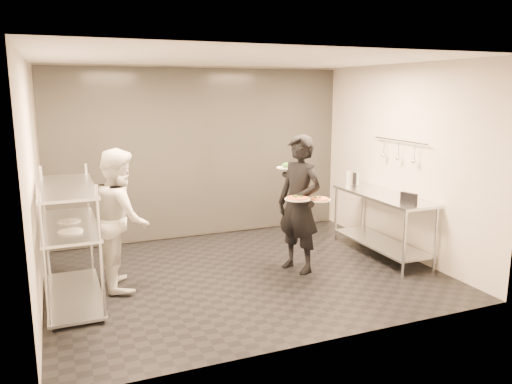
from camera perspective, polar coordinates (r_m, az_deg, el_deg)
name	(u,v)px	position (r m, az deg, el deg)	size (l,w,h in m)	color
room_shell	(216,159)	(7.52, -4.58, 3.73)	(5.00, 4.00, 2.80)	black
pass_rack	(70,237)	(6.15, -20.46, -4.79)	(0.60, 1.60, 1.50)	silver
prep_counter	(382,214)	(7.62, 14.18, -2.43)	(0.60, 1.80, 0.92)	silver
utensil_rail	(399,151)	(7.60, 16.04, 4.51)	(0.07, 1.20, 0.31)	silver
waiter	(299,204)	(6.70, 4.97, -1.39)	(0.68, 0.44, 1.85)	black
chef	(121,218)	(6.38, -15.22, -2.94)	(0.84, 0.66, 1.74)	silver
pizza_plate_near	(298,198)	(6.38, 4.79, -0.72)	(0.33, 0.33, 0.05)	silver
pizza_plate_far	(320,199)	(6.53, 7.28, -0.82)	(0.29, 0.29, 0.05)	silver
salad_plate	(287,166)	(6.86, 3.53, 2.95)	(0.29, 0.29, 0.07)	silver
pos_monitor	(409,199)	(6.91, 17.06, -0.78)	(0.05, 0.24, 0.17)	black
bottle_green	(348,179)	(7.95, 10.49, 1.45)	(0.07, 0.07, 0.26)	#98A597
bottle_clear	(358,178)	(8.23, 11.55, 1.53)	(0.06, 0.06, 0.20)	#98A597
bottle_dark	(354,179)	(8.19, 11.17, 1.50)	(0.06, 0.06, 0.20)	black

